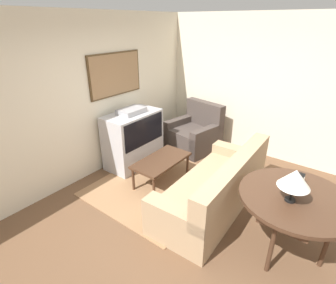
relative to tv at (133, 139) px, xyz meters
name	(u,v)px	position (x,y,z in m)	size (l,w,h in m)	color
ground_plane	(189,221)	(-0.72, -1.74, -0.53)	(12.00, 12.00, 0.00)	brown
wall_back	(83,101)	(-0.71, 0.39, 0.83)	(12.00, 0.10, 2.70)	beige
wall_right	(267,89)	(1.91, -1.74, 0.82)	(0.06, 12.00, 2.70)	beige
area_rug	(158,185)	(-0.32, -0.86, -0.52)	(2.05, 1.85, 0.01)	#99704C
tv	(133,139)	(0.00, 0.00, 0.00)	(1.08, 0.59, 1.12)	#B7B7BC
couch	(216,189)	(-0.21, -1.86, -0.23)	(2.19, 0.95, 0.87)	tan
armchair	(195,134)	(1.29, -0.55, -0.21)	(1.04, 1.08, 0.97)	#473D38
coffee_table	(162,162)	(-0.19, -0.83, -0.13)	(1.02, 0.53, 0.44)	#472D1E
console_table	(295,201)	(-0.43, -2.93, 0.19)	(1.23, 1.23, 0.79)	#472D1E
table_lamp	(295,179)	(-0.56, -2.89, 0.54)	(0.33, 0.33, 0.38)	black
mantel_clock	(299,181)	(-0.24, -2.89, 0.34)	(0.14, 0.10, 0.16)	black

